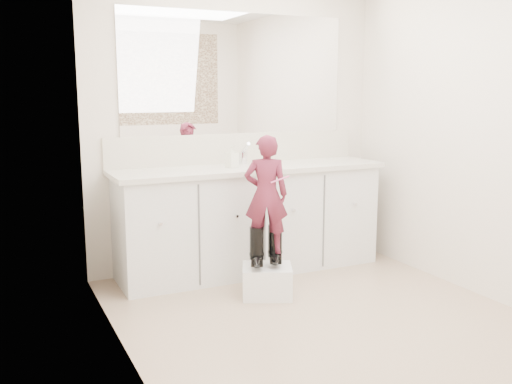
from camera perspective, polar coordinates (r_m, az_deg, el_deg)
floor at (r=3.88m, az=7.22°, el=-12.75°), size 3.00×3.00×0.00m
wall_back at (r=4.91m, az=-1.97°, el=6.59°), size 2.60×0.00×2.60m
wall_left at (r=3.08m, az=-13.13°, el=4.23°), size 0.00×3.00×3.00m
wall_right at (r=4.43m, az=21.97°, el=5.48°), size 0.00×3.00×3.00m
vanity_cabinet at (r=4.77m, az=-0.60°, el=-2.92°), size 2.20×0.55×0.85m
countertop at (r=4.68m, az=-0.53°, el=2.36°), size 2.28×0.58×0.04m
backsplash at (r=4.91m, az=-1.88°, el=4.43°), size 2.28×0.03×0.25m
mirror at (r=4.89m, az=-1.94°, el=11.73°), size 2.00×0.02×1.00m
faucet at (r=4.82m, az=-1.36°, el=3.42°), size 0.08×0.08×0.10m
cup at (r=4.77m, az=1.39°, el=3.26°), size 0.12×0.12×0.09m
soap_bottle at (r=4.60m, az=-2.42°, el=3.59°), size 0.10×0.10×0.18m
step_stool at (r=4.26m, az=1.11°, el=-8.90°), size 0.45×0.42×0.23m
boot_left at (r=4.16m, az=0.07°, el=-5.53°), size 0.18×0.23×0.30m
boot_right at (r=4.23m, az=1.92°, el=-5.29°), size 0.18×0.23×0.30m
toddler at (r=4.11m, az=1.02°, el=-0.26°), size 0.37×0.32×0.87m
toothbrush at (r=4.05m, az=2.41°, el=1.27°), size 0.13×0.07×0.06m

